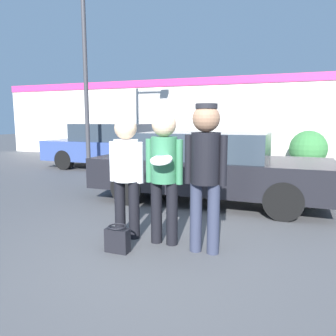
# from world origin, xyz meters

# --- Properties ---
(ground_plane) EXTENTS (56.00, 56.00, 0.00)m
(ground_plane) POSITION_xyz_m (0.00, 0.00, 0.00)
(ground_plane) COLOR #4C4C4F
(storefront_building) EXTENTS (24.00, 0.22, 3.29)m
(storefront_building) POSITION_xyz_m (0.00, 9.29, 1.67)
(storefront_building) COLOR silver
(storefront_building) RESTS_ON ground
(person_left) EXTENTS (0.51, 0.34, 1.67)m
(person_left) POSITION_xyz_m (-0.71, 0.11, 0.99)
(person_left) COLOR black
(person_left) RESTS_ON ground
(person_middle_with_frisbee) EXTENTS (0.51, 0.55, 1.73)m
(person_middle_with_frisbee) POSITION_xyz_m (-0.14, 0.07, 1.04)
(person_middle_with_frisbee) COLOR black
(person_middle_with_frisbee) RESTS_ON ground
(person_right) EXTENTS (0.52, 0.35, 1.82)m
(person_right) POSITION_xyz_m (0.43, -0.02, 1.11)
(person_right) COLOR #2D3347
(person_right) RESTS_ON ground
(parked_car_near) EXTENTS (4.59, 1.86, 1.38)m
(parked_car_near) POSITION_xyz_m (-0.15, 2.53, 0.71)
(parked_car_near) COLOR black
(parked_car_near) RESTS_ON ground
(parked_car_far) EXTENTS (4.79, 1.91, 1.49)m
(parked_car_far) POSITION_xyz_m (-4.12, 5.77, 0.75)
(parked_car_far) COLOR #334784
(parked_car_far) RESTS_ON ground
(street_lamp) EXTENTS (1.49, 0.35, 6.06)m
(street_lamp) POSITION_xyz_m (-3.79, 4.08, 3.73)
(street_lamp) COLOR #38383D
(street_lamp) RESTS_ON ground
(shrub) EXTENTS (1.26, 1.26, 1.26)m
(shrub) POSITION_xyz_m (1.91, 8.47, 0.63)
(shrub) COLOR #387A3D
(shrub) RESTS_ON ground
(handbag) EXTENTS (0.30, 0.23, 0.34)m
(handbag) POSITION_xyz_m (-0.58, -0.40, 0.16)
(handbag) COLOR black
(handbag) RESTS_ON ground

